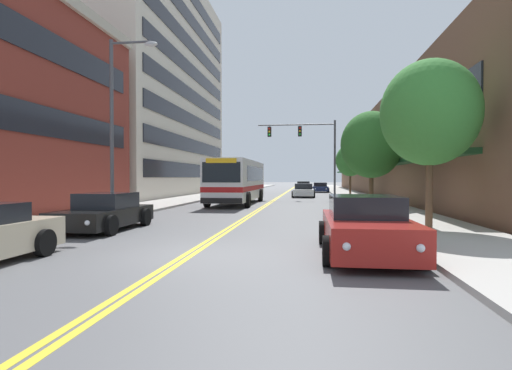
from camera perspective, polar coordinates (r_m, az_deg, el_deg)
The scene contains 19 objects.
ground_plane at distance 46.55m, azimuth 3.99°, elevation -1.27°, with size 240.00×240.00×0.00m, color #565659.
sidewalk_left at distance 47.56m, azimuth -4.80°, elevation -1.14°, with size 3.56×106.00×0.14m.
sidewalk_right at distance 46.66m, azimuth 12.96°, elevation -1.21°, with size 3.56×106.00×0.14m.
centre_line at distance 46.55m, azimuth 3.99°, elevation -1.27°, with size 0.34×106.00×0.01m.
office_tower_left at distance 46.04m, azimuth -16.37°, elevation 13.41°, with size 12.08×28.04×23.54m.
storefront_row_right at distance 47.64m, azimuth 20.21°, elevation 4.08°, with size 9.10×68.00×8.93m.
city_bus at distance 28.95m, azimuth -2.62°, elevation 0.77°, with size 2.91×10.90×3.08m.
car_black_parked_left_mid at distance 15.49m, azimuth -20.76°, elevation -3.72°, with size 2.16×4.60×1.33m.
car_slate_blue_parked_left_far at distance 38.68m, azimuth -3.18°, elevation -0.73°, with size 2.19×4.40×1.48m.
car_red_parked_right_foreground at distance 10.23m, azimuth 15.35°, elevation -5.84°, with size 2.18×4.80×1.44m.
car_navy_parked_right_mid at distance 52.47m, azimuth 9.16°, elevation -0.39°, with size 2.19×4.57×1.25m.
car_beige_moving_lead at distance 53.35m, azimuth 6.80°, elevation -0.28°, with size 2.13×4.14×1.39m.
car_white_moving_second at distance 38.99m, azimuth 6.81°, elevation -0.84°, with size 2.19×4.26×1.31m.
traffic_signal_mast at distance 36.56m, azimuth 7.55°, elevation 6.00°, with size 7.03×0.38×7.05m.
street_lamp_left_near at distance 17.89m, azimuth -19.10°, elevation 9.54°, with size 2.10×0.28×7.65m.
street_tree_right_near at distance 15.38m, azimuth 23.56°, elevation 9.41°, with size 3.36×3.36×5.87m.
street_tree_right_mid at distance 25.38m, azimuth 16.16°, elevation 5.55°, with size 3.70×3.70×5.80m.
street_tree_right_far at distance 38.64m, azimuth 13.32°, elevation 3.44°, with size 2.73×2.73×4.89m.
fire_hydrant at distance 20.17m, azimuth 16.24°, elevation -2.75°, with size 0.35×0.27×0.86m.
Camera 1 is at (2.91, -9.42, 1.89)m, focal length 28.00 mm.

